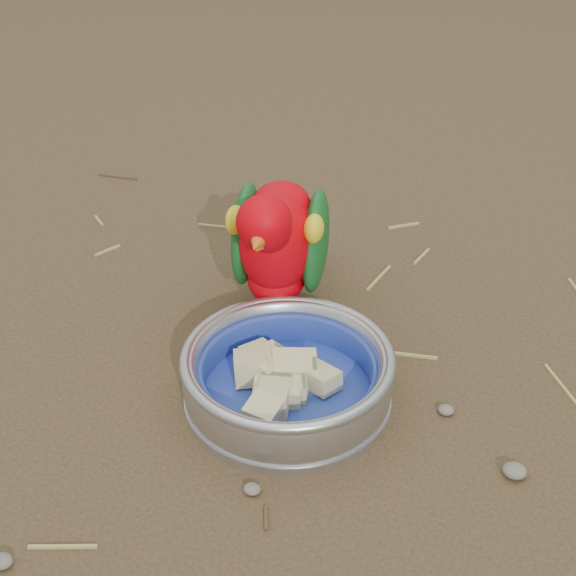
% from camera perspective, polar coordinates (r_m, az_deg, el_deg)
% --- Properties ---
extents(ground, '(60.00, 60.00, 0.00)m').
position_cam_1_polar(ground, '(0.90, 0.97, -8.03)').
color(ground, '#4A3723').
extents(food_bowl, '(0.21, 0.21, 0.02)m').
position_cam_1_polar(food_bowl, '(0.91, -0.03, -6.98)').
color(food_bowl, '#B2B2BA').
rests_on(food_bowl, ground).
extents(bowl_wall, '(0.21, 0.21, 0.04)m').
position_cam_1_polar(bowl_wall, '(0.89, -0.03, -5.51)').
color(bowl_wall, '#B2B2BA').
rests_on(bowl_wall, food_bowl).
extents(fruit_wedges, '(0.13, 0.13, 0.03)m').
position_cam_1_polar(fruit_wedges, '(0.89, -0.03, -5.86)').
color(fruit_wedges, beige).
rests_on(fruit_wedges, food_bowl).
extents(lory_parrot, '(0.13, 0.23, 0.18)m').
position_cam_1_polar(lory_parrot, '(0.97, -0.70, 2.25)').
color(lory_parrot, '#CB000A').
rests_on(lory_parrot, ground).
extents(ground_debris, '(0.90, 0.80, 0.01)m').
position_cam_1_polar(ground_debris, '(0.92, 1.77, -6.73)').
color(ground_debris, tan).
rests_on(ground_debris, ground).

